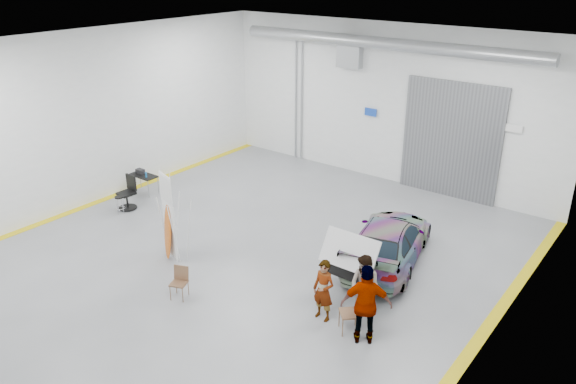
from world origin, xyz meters
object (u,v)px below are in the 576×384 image
Objects in this scene: folding_chair_near at (180,289)px; work_table at (143,175)px; person_a at (324,290)px; person_c at (366,305)px; surfboard_display at (169,224)px; folding_chair_far at (350,320)px; person_b at (365,287)px; office_chair at (128,195)px; sedan_car at (388,241)px; shop_stool at (120,205)px.

work_table is (-6.33, 4.03, 0.43)m from folding_chair_near.
person_c reaches higher than person_a.
surfboard_display reaches higher than folding_chair_far.
surfboard_display is 2.52× the size of work_table.
folding_chair_far is (4.21, 1.46, 0.04)m from folding_chair_near.
folding_chair_near is at bearing -18.84° from surfboard_display.
person_b is 1.72× the size of folding_chair_far.
person_b is 5.94m from surfboard_display.
person_b reaches higher than work_table.
office_chair is (-9.76, 0.62, -0.31)m from person_b.
work_table is at bearing -46.13° from person_c.
sedan_car is at bearing 16.07° from office_chair.
sedan_car is at bearing 53.61° from surfboard_display.
person_b is 9.67m from shop_stool.
person_a is at bearing -5.28° from shop_stool.
folding_chair_far is 1.54× the size of shop_stool.
person_b is 10.68m from work_table.
folding_chair_near is (-4.69, -1.33, -0.72)m from person_c.
office_chair is (-3.90, 1.52, -0.61)m from surfboard_display.
surfboard_display reaches higher than work_table.
person_a is 1.27m from person_c.
folding_chair_near is 4.45m from folding_chair_far.
surfboard_display is 2.36× the size of office_chair.
person_b is at bearing -10.13° from work_table.
folding_chair_far is (0.85, -3.45, -0.36)m from sedan_car.
person_a is 9.11m from office_chair.
shop_stool is (-10.16, 0.99, -0.67)m from person_c.
person_a is 0.99m from person_b.
person_b is at bearing -90.63° from person_c.
person_b is (0.82, -2.75, 0.17)m from sedan_car.
person_c is 0.71× the size of surfboard_display.
work_table is (-0.86, 1.72, 0.38)m from shop_stool.
work_table is 0.94× the size of office_chair.
sedan_car reaches higher than folding_chair_far.
surfboard_display reaches higher than person_a.
shop_stool is at bearing 178.02° from person_a.
surfboard_display reaches higher than office_chair.
person_b is 4.73m from folding_chair_near.
shop_stool is 1.96m from work_table.
shop_stool is at bearing -178.08° from surfboard_display.
sedan_car is 3.82m from person_c.
sedan_car is 6.24m from surfboard_display.
work_table is (-10.51, 1.88, -0.14)m from person_b.
office_chair is at bearing -59.26° from work_table.
person_b reaches higher than person_a.
folding_chair_far is 0.82× the size of office_chair.
person_c is (1.33, -3.57, 0.32)m from sedan_car.
sedan_car reaches higher than folding_chair_near.
shop_stool is 0.57× the size of work_table.
sedan_car is at bearing 33.59° from folding_chair_near.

